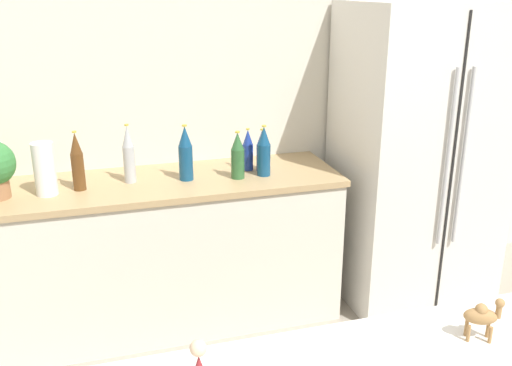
{
  "coord_description": "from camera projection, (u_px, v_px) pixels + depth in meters",
  "views": [
    {
      "loc": [
        -0.83,
        -0.6,
        1.91
      ],
      "look_at": [
        -0.22,
        1.44,
        1.16
      ],
      "focal_mm": 40.0,
      "sensor_mm": 36.0,
      "label": 1
    }
  ],
  "objects": [
    {
      "name": "back_bottle_5",
      "position": [
        186.0,
        154.0,
        3.1
      ],
      "size": [
        0.08,
        0.08,
        0.31
      ],
      "color": "navy",
      "rests_on": "back_counter"
    },
    {
      "name": "back_bottle_2",
      "position": [
        262.0,
        151.0,
        3.27
      ],
      "size": [
        0.07,
        0.07,
        0.25
      ],
      "color": "navy",
      "rests_on": "back_counter"
    },
    {
      "name": "wall_back",
      "position": [
        231.0,
        94.0,
        3.45
      ],
      "size": [
        8.0,
        0.06,
        2.55
      ],
      "color": "silver",
      "rests_on": "ground_plane"
    },
    {
      "name": "back_counter",
      "position": [
        166.0,
        252.0,
        3.29
      ],
      "size": [
        1.99,
        0.63,
        0.88
      ],
      "color": "silver",
      "rests_on": "ground_plane"
    },
    {
      "name": "back_bottle_3",
      "position": [
        248.0,
        150.0,
        3.28
      ],
      "size": [
        0.06,
        0.06,
        0.25
      ],
      "color": "navy",
      "rests_on": "back_counter"
    },
    {
      "name": "back_bottle_4",
      "position": [
        264.0,
        152.0,
        3.18
      ],
      "size": [
        0.07,
        0.07,
        0.29
      ],
      "color": "navy",
      "rests_on": "back_counter"
    },
    {
      "name": "camel_figurine",
      "position": [
        482.0,
        315.0,
        1.62
      ],
      "size": [
        0.11,
        0.08,
        0.14
      ],
      "color": "olive",
      "rests_on": "bar_counter"
    },
    {
      "name": "refrigerator",
      "position": [
        417.0,
        156.0,
        3.49
      ],
      "size": [
        0.9,
        0.74,
        1.82
      ],
      "color": "silver",
      "rests_on": "ground_plane"
    },
    {
      "name": "back_bottle_6",
      "position": [
        77.0,
        162.0,
        2.95
      ],
      "size": [
        0.07,
        0.07,
        0.32
      ],
      "color": "brown",
      "rests_on": "back_counter"
    },
    {
      "name": "back_bottle_0",
      "position": [
        238.0,
        156.0,
        3.14
      ],
      "size": [
        0.07,
        0.07,
        0.27
      ],
      "color": "#2D6033",
      "rests_on": "back_counter"
    },
    {
      "name": "paper_towel_roll",
      "position": [
        45.0,
        169.0,
        2.89
      ],
      "size": [
        0.11,
        0.11,
        0.27
      ],
      "color": "white",
      "rests_on": "back_counter"
    },
    {
      "name": "back_bottle_1",
      "position": [
        129.0,
        155.0,
        3.06
      ],
      "size": [
        0.06,
        0.06,
        0.32
      ],
      "color": "#B2B7BC",
      "rests_on": "back_counter"
    }
  ]
}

